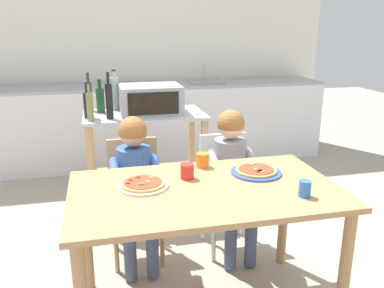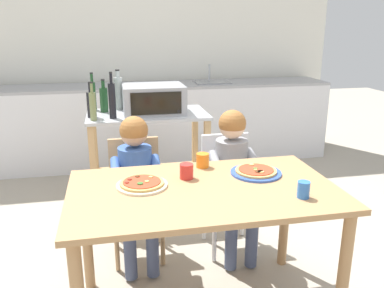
% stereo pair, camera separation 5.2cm
% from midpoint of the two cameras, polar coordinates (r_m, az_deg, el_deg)
% --- Properties ---
extents(ground_plane, '(12.09, 12.09, 0.00)m').
position_cam_midpoint_polar(ground_plane, '(3.49, -3.87, -10.07)').
color(ground_plane, '#A89E8C').
extents(back_wall_tiled, '(4.63, 0.12, 2.70)m').
position_cam_midpoint_polar(back_wall_tiled, '(4.98, -7.80, 14.05)').
color(back_wall_tiled, white).
rests_on(back_wall_tiled, ground).
extents(kitchen_counter, '(4.16, 0.60, 1.11)m').
position_cam_midpoint_polar(kitchen_counter, '(4.70, -6.87, 2.90)').
color(kitchen_counter, silver).
rests_on(kitchen_counter, ground).
extents(kitchen_island_cart, '(1.00, 0.56, 0.85)m').
position_cam_midpoint_polar(kitchen_island_cart, '(3.45, -7.07, -0.28)').
color(kitchen_island_cart, '#B7BABF').
rests_on(kitchen_island_cart, ground).
extents(toaster_oven, '(0.50, 0.40, 0.23)m').
position_cam_midpoint_polar(toaster_oven, '(3.37, -6.37, 6.34)').
color(toaster_oven, '#999BA0').
rests_on(toaster_oven, kitchen_island_cart).
extents(bottle_dark_olive_oil, '(0.07, 0.07, 0.28)m').
position_cam_midpoint_polar(bottle_dark_olive_oil, '(3.28, -15.03, 5.48)').
color(bottle_dark_olive_oil, black).
rests_on(bottle_dark_olive_oil, kitchen_island_cart).
extents(bottle_brown_beer, '(0.06, 0.06, 0.37)m').
position_cam_midpoint_polar(bottle_brown_beer, '(3.21, -12.16, 6.11)').
color(bottle_brown_beer, black).
rests_on(bottle_brown_beer, kitchen_island_cart).
extents(bottle_tall_green_wine, '(0.05, 0.05, 0.30)m').
position_cam_midpoint_polar(bottle_tall_green_wine, '(3.17, -14.79, 5.28)').
color(bottle_tall_green_wine, olive).
rests_on(bottle_tall_green_wine, kitchen_island_cart).
extents(bottle_squat_spirits, '(0.05, 0.05, 0.32)m').
position_cam_midpoint_polar(bottle_squat_spirits, '(3.57, -14.84, 6.71)').
color(bottle_squat_spirits, '#1E4723').
rests_on(bottle_squat_spirits, kitchen_island_cart).
extents(bottle_clear_vinegar, '(0.07, 0.07, 0.28)m').
position_cam_midpoint_polar(bottle_clear_vinegar, '(3.47, -13.33, 6.21)').
color(bottle_clear_vinegar, '#1E4723').
rests_on(bottle_clear_vinegar, kitchen_island_cart).
extents(bottle_slim_sauce, '(0.07, 0.07, 0.35)m').
position_cam_midpoint_polar(bottle_slim_sauce, '(3.55, -11.34, 7.14)').
color(bottle_slim_sauce, '#ADB7B2').
rests_on(bottle_slim_sauce, kitchen_island_cart).
extents(dining_table, '(1.39, 0.81, 0.75)m').
position_cam_midpoint_polar(dining_table, '(2.13, 1.14, -8.81)').
color(dining_table, '#AD7F51').
rests_on(dining_table, ground).
extents(dining_chair_left, '(0.36, 0.36, 0.81)m').
position_cam_midpoint_polar(dining_chair_left, '(2.79, -8.70, -6.48)').
color(dining_chair_left, tan).
rests_on(dining_chair_left, ground).
extents(dining_chair_right, '(0.36, 0.36, 0.81)m').
position_cam_midpoint_polar(dining_chair_right, '(2.88, 4.40, -5.57)').
color(dining_chair_right, silver).
rests_on(dining_chair_right, ground).
extents(child_in_blue_striped_shirt, '(0.32, 0.42, 0.99)m').
position_cam_midpoint_polar(child_in_blue_striped_shirt, '(2.61, -8.62, -4.33)').
color(child_in_blue_striped_shirt, '#424C6B').
rests_on(child_in_blue_striped_shirt, ground).
extents(child_in_grey_shirt, '(0.32, 0.42, 1.01)m').
position_cam_midpoint_polar(child_in_grey_shirt, '(2.71, 5.25, -3.22)').
color(child_in_grey_shirt, '#424C6B').
rests_on(child_in_grey_shirt, ground).
extents(pizza_plate_cream, '(0.27, 0.27, 0.03)m').
position_cam_midpoint_polar(pizza_plate_cream, '(2.12, -7.69, -5.71)').
color(pizza_plate_cream, beige).
rests_on(pizza_plate_cream, dining_table).
extents(pizza_plate_blue_rimmed, '(0.29, 0.29, 0.03)m').
position_cam_midpoint_polar(pizza_plate_blue_rimmed, '(2.31, 8.46, -3.85)').
color(pizza_plate_blue_rimmed, '#3356B7').
rests_on(pizza_plate_blue_rimmed, dining_table).
extents(drinking_cup_red, '(0.08, 0.08, 0.08)m').
position_cam_midpoint_polar(drinking_cup_red, '(2.20, -1.37, -3.90)').
color(drinking_cup_red, red).
rests_on(drinking_cup_red, dining_table).
extents(drinking_cup_blue, '(0.06, 0.06, 0.08)m').
position_cam_midpoint_polar(drinking_cup_blue, '(2.05, 15.04, -6.15)').
color(drinking_cup_blue, blue).
rests_on(drinking_cup_blue, dining_table).
extents(drinking_cup_orange, '(0.08, 0.08, 0.08)m').
position_cam_midpoint_polar(drinking_cup_orange, '(2.37, 0.88, -2.32)').
color(drinking_cup_orange, orange).
rests_on(drinking_cup_orange, dining_table).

